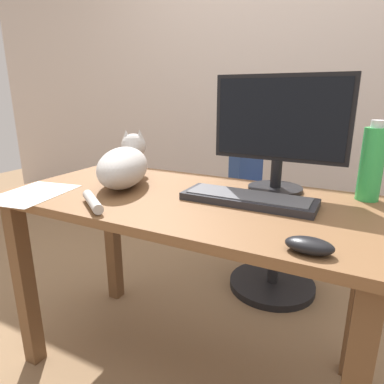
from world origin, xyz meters
TOP-DOWN VIEW (x-y plane):
  - ground_plane at (0.00, 0.00)m, footprint 8.00×8.00m
  - back_wall at (0.00, 1.52)m, footprint 6.00×0.04m
  - desk at (0.00, 0.00)m, footprint 1.30×0.65m
  - office_chair at (0.11, 0.75)m, footprint 0.48×0.48m
  - monitor at (0.26, 0.21)m, footprint 0.48×0.20m
  - keyboard at (0.22, 0.03)m, footprint 0.44×0.15m
  - cat at (-0.29, 0.03)m, footprint 0.32×0.57m
  - computer_mouse at (0.46, -0.26)m, footprint 0.11×0.06m
  - paper_sheet at (-0.51, -0.23)m, footprint 0.26×0.33m
  - water_bottle at (0.57, 0.25)m, footprint 0.07×0.07m

SIDE VIEW (x-z plane):
  - ground_plane at x=0.00m, z-range 0.00..0.00m
  - office_chair at x=0.11m, z-range -0.06..0.90m
  - desk at x=0.00m, z-range 0.25..0.98m
  - paper_sheet at x=-0.51m, z-range 0.74..0.74m
  - keyboard at x=0.22m, z-range 0.74..0.76m
  - computer_mouse at x=0.46m, z-range 0.74..0.77m
  - cat at x=-0.29m, z-range 0.72..0.92m
  - water_bottle at x=0.57m, z-range 0.73..1.00m
  - monitor at x=0.26m, z-range 0.76..1.17m
  - back_wall at x=0.00m, z-range 0.00..2.60m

